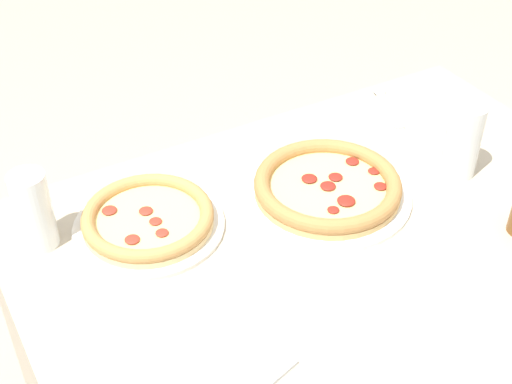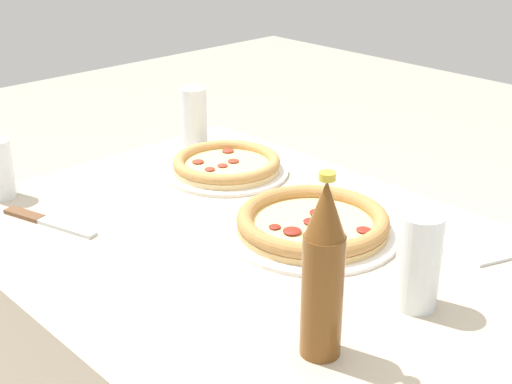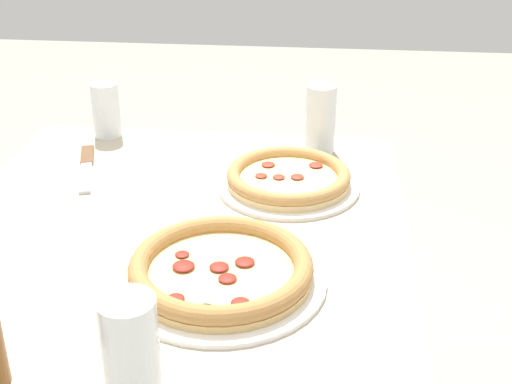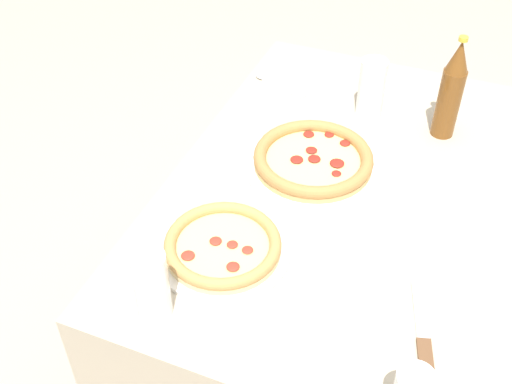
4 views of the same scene
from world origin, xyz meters
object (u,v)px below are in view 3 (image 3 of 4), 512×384
pizza_pepperoni (221,271)px  knife (87,166)px  glass_iced_tea (106,112)px  glass_lemonade (320,122)px  pizza_salami (288,179)px  glass_mango_juice (132,361)px

pizza_pepperoni → knife: size_ratio=1.47×
glass_iced_tea → knife: bearing=1.6°
pizza_pepperoni → glass_lemonade: glass_lemonade is taller
pizza_salami → knife: pizza_salami is taller
pizza_pepperoni → glass_mango_juice: glass_mango_juice is taller
pizza_pepperoni → knife: pizza_pepperoni is taller
pizza_pepperoni → glass_iced_tea: size_ratio=2.63×
pizza_salami → glass_lemonade: (-0.18, 0.06, 0.05)m
pizza_salami → knife: (-0.05, -0.41, -0.02)m
pizza_salami → glass_iced_tea: 0.47m
glass_lemonade → knife: size_ratio=0.68×
pizza_pepperoni → glass_lemonade: size_ratio=2.17×
pizza_salami → glass_iced_tea: glass_iced_tea is taller
glass_lemonade → glass_iced_tea: 0.47m
glass_mango_juice → knife: size_ratio=0.70×
pizza_pepperoni → glass_iced_tea: (-0.55, -0.34, 0.03)m
glass_lemonade → glass_mango_juice: bearing=-14.4°
glass_lemonade → glass_iced_tea: glass_lemonade is taller
glass_iced_tea → pizza_salami: bearing=62.2°
pizza_salami → knife: 0.42m
glass_lemonade → knife: bearing=-74.3°
glass_lemonade → glass_iced_tea: (-0.04, -0.47, -0.01)m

